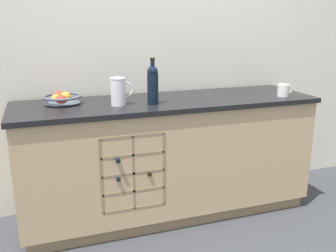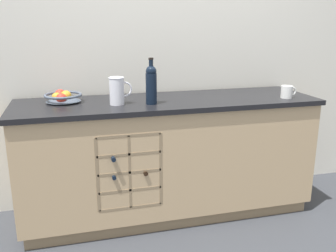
{
  "view_description": "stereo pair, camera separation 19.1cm",
  "coord_description": "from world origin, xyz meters",
  "px_view_note": "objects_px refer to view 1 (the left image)",
  "views": [
    {
      "loc": [
        -0.86,
        -2.49,
        1.43
      ],
      "look_at": [
        0.0,
        0.0,
        0.69
      ],
      "focal_mm": 40.0,
      "sensor_mm": 36.0,
      "label": 1
    },
    {
      "loc": [
        -0.68,
        -2.55,
        1.43
      ],
      "look_at": [
        0.0,
        0.0,
        0.69
      ],
      "focal_mm": 40.0,
      "sensor_mm": 36.0,
      "label": 2
    }
  ],
  "objects_px": {
    "white_pitcher": "(119,91)",
    "fruit_bowl": "(62,98)",
    "ceramic_mug": "(284,90)",
    "standing_wine_bottle": "(153,84)"
  },
  "relations": [
    {
      "from": "white_pitcher",
      "to": "fruit_bowl",
      "type": "bearing_deg",
      "value": 155.56
    },
    {
      "from": "fruit_bowl",
      "to": "ceramic_mug",
      "type": "xyz_separation_m",
      "value": [
        1.59,
        -0.26,
        0.0
      ]
    },
    {
      "from": "fruit_bowl",
      "to": "standing_wine_bottle",
      "type": "bearing_deg",
      "value": -19.34
    },
    {
      "from": "fruit_bowl",
      "to": "standing_wine_bottle",
      "type": "height_order",
      "value": "standing_wine_bottle"
    },
    {
      "from": "fruit_bowl",
      "to": "white_pitcher",
      "type": "distance_m",
      "value": 0.4
    },
    {
      "from": "ceramic_mug",
      "to": "standing_wine_bottle",
      "type": "xyz_separation_m",
      "value": [
        -1.01,
        0.05,
        0.09
      ]
    },
    {
      "from": "fruit_bowl",
      "to": "ceramic_mug",
      "type": "bearing_deg",
      "value": -9.2
    },
    {
      "from": "ceramic_mug",
      "to": "white_pitcher",
      "type": "bearing_deg",
      "value": 175.59
    },
    {
      "from": "white_pitcher",
      "to": "standing_wine_bottle",
      "type": "xyz_separation_m",
      "value": [
        0.22,
        -0.04,
        0.04
      ]
    },
    {
      "from": "white_pitcher",
      "to": "ceramic_mug",
      "type": "distance_m",
      "value": 1.24
    }
  ]
}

